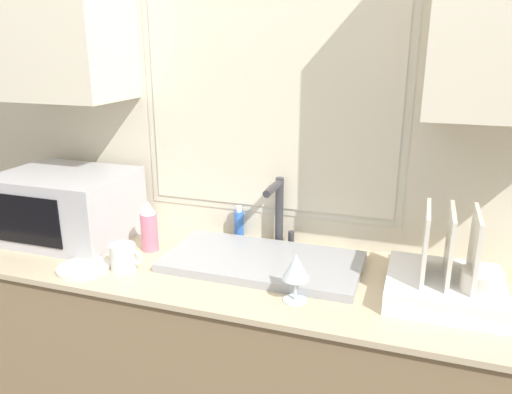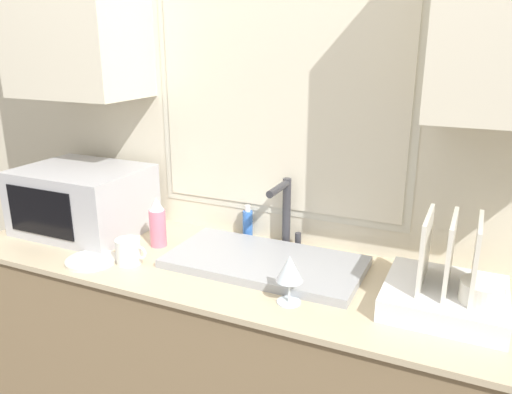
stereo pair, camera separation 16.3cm
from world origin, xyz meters
The scene contains 11 objects.
countertop centered at (0.00, 0.30, 0.45)m, with size 2.19×0.62×0.90m.
wall_back centered at (0.00, 0.59, 1.38)m, with size 6.00×0.38×2.60m.
sink_basin centered at (0.06, 0.34, 0.92)m, with size 0.69×0.35×0.03m.
faucet centered at (0.06, 0.52, 1.07)m, with size 0.08×0.19×0.27m.
microwave centered at (-0.78, 0.35, 1.04)m, with size 0.50×0.40×0.27m.
dish_rack centered at (0.67, 0.29, 0.97)m, with size 0.35×0.33×0.29m.
spray_bottle centered at (-0.40, 0.34, 1.00)m, with size 0.06×0.06×0.20m.
soap_bottle centered at (-0.11, 0.56, 0.97)m, with size 0.04×0.04×0.14m.
mug_near_sink centered at (-0.40, 0.16, 0.95)m, with size 0.12×0.09×0.09m.
wine_glass centered at (0.23, 0.13, 1.02)m, with size 0.08×0.08×0.16m.
small_plate centered at (-0.53, 0.11, 0.91)m, with size 0.18×0.18×0.01m.
Camera 2 is at (0.71, -1.15, 1.68)m, focal length 35.00 mm.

